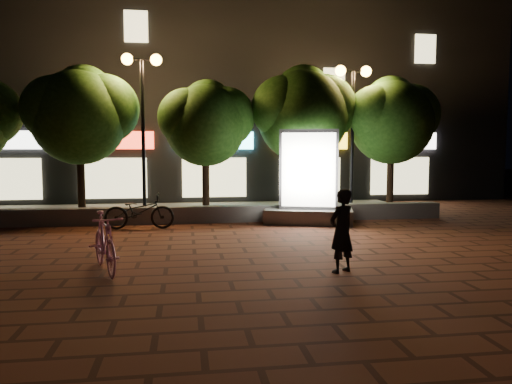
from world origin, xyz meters
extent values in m
plane|color=#592D1C|center=(0.00, 0.00, 0.00)|extent=(80.00, 80.00, 0.00)
cube|color=slate|center=(0.00, 4.00, 0.25)|extent=(16.00, 0.45, 0.50)
cube|color=slate|center=(0.00, 6.50, 0.04)|extent=(16.00, 5.00, 0.08)
cube|color=black|center=(0.00, 13.00, 5.00)|extent=(28.00, 8.00, 10.00)
cube|color=silver|center=(-7.00, 8.94, 2.60)|extent=(3.20, 0.12, 0.70)
cube|color=beige|center=(-7.00, 8.94, 1.10)|extent=(2.60, 0.10, 1.60)
cube|color=red|center=(-3.00, 8.94, 2.60)|extent=(3.20, 0.12, 0.70)
cube|color=beige|center=(-3.00, 8.94, 1.10)|extent=(2.60, 0.10, 1.60)
cube|color=#58E2EF|center=(1.00, 8.94, 2.60)|extent=(3.20, 0.12, 0.70)
cube|color=beige|center=(1.00, 8.94, 1.10)|extent=(2.60, 0.10, 1.60)
cube|color=yellow|center=(5.00, 8.94, 2.60)|extent=(3.20, 0.12, 0.70)
cube|color=beige|center=(5.00, 8.94, 1.10)|extent=(2.60, 0.10, 1.60)
cube|color=beige|center=(9.00, 8.94, 2.60)|extent=(3.20, 0.12, 0.70)
cube|color=beige|center=(9.00, 8.94, 1.10)|extent=(2.60, 0.10, 1.60)
cube|color=beige|center=(-2.00, 8.94, 7.00)|extent=(0.90, 0.10, 1.20)
cube|color=beige|center=(6.00, 8.94, 5.00)|extent=(0.90, 0.10, 1.20)
cube|color=beige|center=(10.00, 8.94, 6.50)|extent=(0.90, 0.10, 1.20)
cylinder|color=black|center=(-3.50, 5.40, 1.25)|extent=(0.24, 0.24, 2.34)
sphere|color=#2E5E1B|center=(-3.50, 5.40, 3.25)|extent=(3.00, 3.00, 3.00)
sphere|color=#2E5E1B|center=(-2.75, 5.60, 3.54)|extent=(2.25, 2.25, 2.25)
sphere|color=#2E5E1B|center=(-4.17, 5.25, 3.50)|extent=(2.10, 2.10, 2.10)
sphere|color=#2E5E1B|center=(-3.40, 5.75, 4.00)|extent=(1.95, 1.95, 1.95)
cylinder|color=black|center=(0.50, 5.40, 1.18)|extent=(0.24, 0.24, 2.21)
sphere|color=#2E5E1B|center=(0.50, 5.40, 3.03)|extent=(2.70, 2.70, 2.70)
sphere|color=#2E5E1B|center=(1.17, 5.60, 3.33)|extent=(2.03, 2.03, 2.02)
sphere|color=#2E5E1B|center=(-0.11, 5.25, 3.28)|extent=(1.89, 1.89, 1.89)
sphere|color=#2E5E1B|center=(0.60, 5.75, 3.70)|extent=(1.76, 1.76, 1.76)
cylinder|color=black|center=(3.80, 5.40, 1.30)|extent=(0.24, 0.24, 2.43)
sphere|color=#2E5E1B|center=(3.80, 5.40, 3.36)|extent=(3.10, 3.10, 3.10)
sphere|color=#2E5E1B|center=(4.58, 5.60, 3.66)|extent=(2.33, 2.33, 2.33)
sphere|color=#2E5E1B|center=(3.10, 5.25, 3.61)|extent=(2.17, 2.17, 2.17)
sphere|color=#2E5E1B|center=(3.90, 5.75, 4.14)|extent=(2.01, 2.02, 2.02)
cylinder|color=black|center=(7.00, 5.40, 1.23)|extent=(0.24, 0.24, 2.29)
sphere|color=#2E5E1B|center=(7.00, 5.40, 3.17)|extent=(2.90, 2.90, 2.90)
sphere|color=#2E5E1B|center=(7.72, 5.60, 3.47)|extent=(2.18, 2.17, 2.17)
sphere|color=#2E5E1B|center=(6.35, 5.25, 3.42)|extent=(2.03, 2.03, 2.03)
sphere|color=#2E5E1B|center=(7.10, 5.75, 3.90)|extent=(1.89, 1.88, 1.88)
cylinder|color=black|center=(-1.50, 5.20, 2.58)|extent=(0.12, 0.12, 5.00)
cylinder|color=black|center=(-1.50, 5.20, 5.08)|extent=(0.90, 0.08, 0.08)
sphere|color=#FFB23F|center=(-1.95, 5.20, 5.08)|extent=(0.36, 0.36, 0.36)
sphere|color=#FFB23F|center=(-1.05, 5.20, 5.08)|extent=(0.36, 0.36, 0.36)
cylinder|color=black|center=(5.50, 5.20, 2.48)|extent=(0.12, 0.12, 4.80)
cylinder|color=black|center=(5.50, 5.20, 4.88)|extent=(0.90, 0.08, 0.08)
sphere|color=#FFB23F|center=(5.05, 5.20, 4.88)|extent=(0.36, 0.36, 0.36)
sphere|color=#FFB23F|center=(5.95, 5.20, 4.88)|extent=(0.36, 0.36, 0.36)
cube|color=slate|center=(3.52, 3.40, 0.22)|extent=(2.88, 2.02, 0.44)
cube|color=#4C4C51|center=(3.52, 3.40, 1.63)|extent=(1.84, 1.09, 2.40)
cube|color=white|center=(3.43, 3.09, 1.63)|extent=(1.52, 0.51, 2.18)
cube|color=white|center=(3.61, 3.70, 1.63)|extent=(1.52, 0.51, 2.18)
imported|color=#EC92D1|center=(-1.64, -1.83, 0.55)|extent=(1.09, 1.89, 1.10)
imported|color=black|center=(2.61, -2.48, 0.76)|extent=(0.66, 0.60, 1.53)
imported|color=black|center=(-1.46, 3.00, 0.51)|extent=(1.94, 0.71, 1.01)
camera|label=1|loc=(-0.18, -10.81, 2.23)|focal=33.97mm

